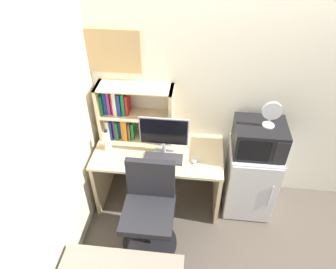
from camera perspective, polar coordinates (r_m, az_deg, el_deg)
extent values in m
cube|color=silver|center=(3.20, 22.94, 7.30)|extent=(6.40, 0.04, 2.60)
cube|color=silver|center=(2.12, -27.25, -12.53)|extent=(0.04, 4.40, 2.60)
cube|color=beige|center=(3.15, -1.75, -3.26)|extent=(1.29, 0.65, 0.03)
cube|color=beige|center=(3.52, -11.89, -6.81)|extent=(0.04, 0.58, 0.69)
cube|color=beige|center=(3.39, 9.07, -8.55)|extent=(0.04, 0.58, 0.69)
cube|color=beige|center=(3.23, -12.19, 4.20)|extent=(0.03, 0.24, 0.61)
cube|color=beige|center=(3.10, 0.59, 3.46)|extent=(0.03, 0.24, 0.61)
cube|color=beige|center=(2.99, -6.30, 8.52)|extent=(0.75, 0.24, 0.01)
cube|color=beige|center=(3.16, -5.91, 3.59)|extent=(0.69, 0.24, 0.01)
cube|color=silver|center=(3.36, -11.10, 1.69)|extent=(0.03, 0.14, 0.21)
cube|color=silver|center=(3.33, -10.56, 1.57)|extent=(0.03, 0.21, 0.23)
cube|color=navy|center=(3.32, -10.02, 1.53)|extent=(0.02, 0.20, 0.23)
cube|color=purple|center=(3.32, -9.53, 1.63)|extent=(0.02, 0.17, 0.23)
cube|color=#197233|center=(3.32, -9.07, 1.42)|extent=(0.03, 0.19, 0.21)
cube|color=navy|center=(3.32, -8.55, 1.47)|extent=(0.02, 0.16, 0.21)
cube|color=orange|center=(3.30, -8.09, 1.58)|extent=(0.02, 0.17, 0.24)
cube|color=orange|center=(3.28, -7.55, 1.52)|extent=(0.04, 0.20, 0.24)
cube|color=brown|center=(3.30, -6.89, 1.20)|extent=(0.02, 0.18, 0.20)
cube|color=#197233|center=(3.29, -6.31, 1.21)|extent=(0.03, 0.16, 0.20)
cube|color=#197233|center=(3.19, -11.83, 5.90)|extent=(0.03, 0.17, 0.23)
cube|color=navy|center=(3.18, -11.22, 6.12)|extent=(0.03, 0.14, 0.25)
cube|color=purple|center=(3.16, -10.60, 6.13)|extent=(0.03, 0.15, 0.25)
cube|color=#B21E1E|center=(3.16, -9.99, 6.00)|extent=(0.02, 0.14, 0.24)
cube|color=silver|center=(3.14, -9.51, 6.12)|extent=(0.04, 0.16, 0.26)
cube|color=navy|center=(3.14, -8.75, 5.91)|extent=(0.03, 0.16, 0.24)
cube|color=#197233|center=(3.13, -8.03, 5.93)|extent=(0.03, 0.15, 0.24)
cube|color=#B21E1E|center=(3.13, -7.40, 5.76)|extent=(0.03, 0.15, 0.22)
cylinder|color=#B7B7BC|center=(3.11, -0.73, -3.23)|extent=(0.20, 0.20, 0.02)
cylinder|color=#B7B7BC|center=(3.07, -0.74, -2.34)|extent=(0.04, 0.04, 0.11)
cube|color=#B7B7BC|center=(2.95, -0.76, 0.60)|extent=(0.47, 0.01, 0.30)
cube|color=black|center=(2.95, -0.77, 0.54)|extent=(0.45, 0.02, 0.28)
cube|color=#333338|center=(3.04, -0.85, -4.40)|extent=(0.38, 0.15, 0.02)
ellipsoid|color=silver|center=(3.02, 4.84, -4.70)|extent=(0.05, 0.09, 0.04)
cylinder|color=silver|center=(3.14, -11.07, -1.11)|extent=(0.07, 0.07, 0.22)
cylinder|color=black|center=(3.07, -11.35, 0.65)|extent=(0.04, 0.04, 0.02)
cube|color=silver|center=(3.42, 14.72, -7.77)|extent=(0.49, 0.48, 0.81)
cube|color=silver|center=(3.25, 15.11, -10.90)|extent=(0.47, 0.01, 0.77)
cylinder|color=#B2B2B7|center=(3.25, 18.26, -10.69)|extent=(0.01, 0.01, 0.28)
cube|color=black|center=(3.05, 16.36, -0.59)|extent=(0.47, 0.39, 0.30)
cube|color=black|center=(2.89, 15.52, -2.98)|extent=(0.28, 0.01, 0.23)
cube|color=black|center=(2.94, 20.05, -3.25)|extent=(0.11, 0.01, 0.24)
cylinder|color=silver|center=(2.97, 17.88, 1.65)|extent=(0.11, 0.11, 0.01)
cylinder|color=silver|center=(2.95, 18.03, 2.29)|extent=(0.02, 0.02, 0.07)
cylinder|color=silver|center=(2.87, 18.54, 4.15)|extent=(0.18, 0.03, 0.18)
cylinder|color=black|center=(3.30, -3.34, -19.18)|extent=(0.54, 0.54, 0.04)
cylinder|color=black|center=(3.11, -3.49, -17.01)|extent=(0.04, 0.04, 0.44)
cube|color=#232328|center=(2.92, -3.68, -14.34)|extent=(0.47, 0.47, 0.07)
cube|color=#232328|center=(2.86, -3.19, -7.96)|extent=(0.44, 0.06, 0.43)
cube|color=tan|center=(3.00, -10.73, 14.77)|extent=(0.59, 0.02, 0.41)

